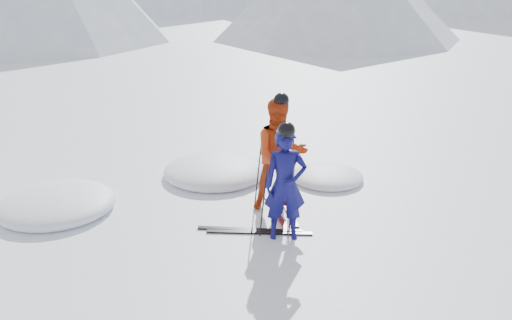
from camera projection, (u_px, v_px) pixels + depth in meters
name	position (u px, v px, depth m)	size (l,w,h in m)	color
ground	(346.00, 218.00, 9.17)	(160.00, 160.00, 0.00)	white
skier_blue	(285.00, 185.00, 8.26)	(0.65, 0.42, 1.77)	#0E0D50
skier_red	(280.00, 155.00, 9.24)	(0.95, 0.74, 1.96)	#B5340E
pole_blue_left	(263.00, 202.00, 8.38)	(0.02, 0.02, 1.18)	black
pole_blue_right	(292.00, 194.00, 8.67)	(0.02, 0.02, 1.18)	black
pole_red_left	(258.00, 171.00, 9.46)	(0.02, 0.02, 1.31)	black
pole_red_right	(292.00, 168.00, 9.60)	(0.02, 0.02, 1.31)	black
ski_worn_left	(273.00, 208.00, 9.53)	(0.09, 1.70, 0.03)	black
ski_worn_right	(286.00, 205.00, 9.62)	(0.09, 1.70, 0.03)	black
ski_loose_a	(250.00, 230.00, 8.75)	(0.09, 1.70, 0.03)	black
ski_loose_b	(259.00, 232.00, 8.66)	(0.09, 1.70, 0.03)	black
snow_lumps	(172.00, 189.00, 10.38)	(6.80, 2.89, 0.46)	white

